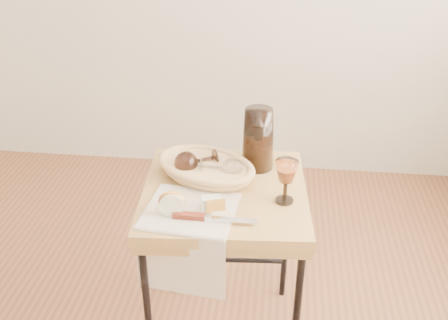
% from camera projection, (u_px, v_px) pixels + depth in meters
% --- Properties ---
extents(side_table, '(0.57, 0.57, 0.68)m').
position_uv_depth(side_table, '(225.00, 269.00, 1.85)').
color(side_table, brown).
rests_on(side_table, floor).
extents(tea_towel, '(0.30, 0.27, 0.01)m').
position_uv_depth(tea_towel, '(191.00, 210.00, 1.57)').
color(tea_towel, white).
rests_on(tea_towel, side_table).
extents(bread_basket, '(0.37, 0.32, 0.06)m').
position_uv_depth(bread_basket, '(206.00, 170.00, 1.74)').
color(bread_basket, '#B67947').
rests_on(bread_basket, side_table).
extents(goblet_lying_a, '(0.16, 0.14, 0.08)m').
position_uv_depth(goblet_lying_a, '(199.00, 161.00, 1.74)').
color(goblet_lying_a, '#3C2118').
rests_on(goblet_lying_a, bread_basket).
extents(goblet_lying_b, '(0.12, 0.08, 0.07)m').
position_uv_depth(goblet_lying_b, '(219.00, 168.00, 1.71)').
color(goblet_lying_b, white).
rests_on(goblet_lying_b, bread_basket).
extents(pitcher, '(0.16, 0.24, 0.26)m').
position_uv_depth(pitcher, '(258.00, 139.00, 1.76)').
color(pitcher, black).
rests_on(pitcher, side_table).
extents(wine_goblet, '(0.08, 0.08, 0.15)m').
position_uv_depth(wine_goblet, '(286.00, 182.00, 1.59)').
color(wine_goblet, white).
rests_on(wine_goblet, side_table).
extents(apple_half, '(0.09, 0.06, 0.08)m').
position_uv_depth(apple_half, '(172.00, 202.00, 1.54)').
color(apple_half, red).
rests_on(apple_half, tea_towel).
extents(apple_wedge, '(0.07, 0.05, 0.04)m').
position_uv_depth(apple_wedge, '(211.00, 203.00, 1.57)').
color(apple_wedge, '#F2EECD').
rests_on(apple_wedge, tea_towel).
extents(table_knife, '(0.25, 0.03, 0.02)m').
position_uv_depth(table_knife, '(211.00, 217.00, 1.52)').
color(table_knife, silver).
rests_on(table_knife, tea_towel).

